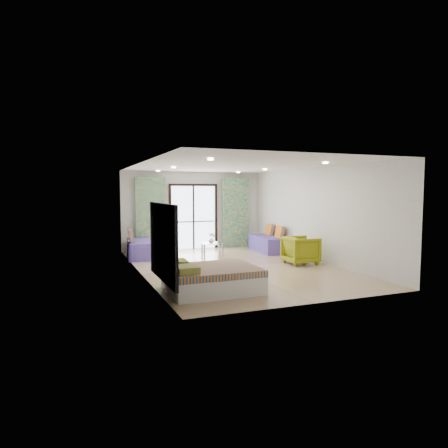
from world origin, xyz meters
name	(u,v)px	position (x,y,z in m)	size (l,w,h in m)	color
floor	(235,267)	(0.00, 0.00, 0.00)	(5.00, 7.50, 0.01)	tan
ceiling	(235,165)	(0.00, 0.00, 2.70)	(5.00, 7.50, 0.01)	silver
wall_back	(193,210)	(0.00, 3.75, 1.35)	(5.00, 0.01, 2.70)	silver
wall_front	(318,229)	(0.00, -3.75, 1.35)	(5.00, 0.01, 2.70)	silver
wall_left	(140,219)	(-2.50, 0.00, 1.35)	(0.01, 7.50, 2.70)	silver
wall_right	(315,215)	(2.50, 0.00, 1.35)	(0.01, 7.50, 2.70)	silver
balcony_door	(193,213)	(0.00, 3.72, 1.26)	(1.76, 0.08, 2.28)	black
balcony_rail	(193,222)	(0.00, 3.73, 0.95)	(1.52, 0.03, 0.04)	#595451
curtain_left	(150,214)	(-1.55, 3.57, 1.25)	(1.00, 0.10, 2.50)	silver
curtain_right	(236,212)	(1.55, 3.57, 1.25)	(1.00, 0.10, 2.50)	silver
downlight_a	(210,160)	(-1.40, -2.00, 2.67)	(0.12, 0.12, 0.02)	#FFE0B2
downlight_b	(325,163)	(1.40, -2.00, 2.67)	(0.12, 0.12, 0.02)	#FFE0B2
downlight_c	(174,168)	(-1.40, 1.00, 2.67)	(0.12, 0.12, 0.02)	#FFE0B2
downlight_d	(265,170)	(1.40, 1.00, 2.67)	(0.12, 0.12, 0.02)	#FFE0B2
downlight_e	(158,171)	(-1.40, 3.00, 2.67)	(0.12, 0.12, 0.02)	#FFE0B2
downlight_f	(238,172)	(1.40, 3.00, 2.67)	(0.12, 0.12, 0.02)	#FFE0B2
headboard	(163,242)	(-2.46, -2.22, 1.05)	(0.06, 2.10, 1.50)	black
switch_plate	(149,235)	(-2.47, -0.97, 1.05)	(0.02, 0.10, 0.10)	silver
bed	(211,279)	(-1.47, -2.22, 0.26)	(1.80, 1.47, 0.62)	silver
daybed_left	(139,248)	(-2.12, 2.55, 0.28)	(0.92, 1.92, 0.91)	#53429E
daybed_right	(268,243)	(2.12, 2.11, 0.28)	(0.89, 1.89, 0.90)	#53429E
coffee_table	(212,244)	(0.02, 1.84, 0.38)	(0.75, 0.75, 0.74)	silver
vase	(211,240)	(-0.02, 1.82, 0.51)	(0.17, 0.18, 0.17)	white
armchair	(301,249)	(1.88, -0.28, 0.43)	(0.83, 0.77, 0.85)	olive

